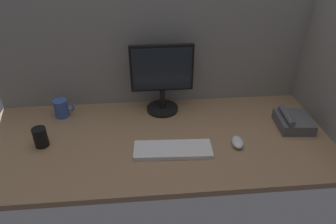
{
  "coord_description": "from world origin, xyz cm",
  "views": [
    {
      "loc": [
        -7.72,
        -125.44,
        93.37
      ],
      "look_at": [
        1.03,
        0.0,
        14.0
      ],
      "focal_mm": 32.6,
      "sensor_mm": 36.0,
      "label": 1
    }
  ],
  "objects_px": {
    "keyboard": "(173,150)",
    "desk_phone": "(293,121)",
    "mouse": "(238,142)",
    "mug_black_travel": "(40,137)",
    "monitor": "(162,77)",
    "mug_ceramic_blue": "(62,108)"
  },
  "relations": [
    {
      "from": "desk_phone",
      "to": "keyboard",
      "type": "bearing_deg",
      "value": -167.06
    },
    {
      "from": "mug_ceramic_blue",
      "to": "keyboard",
      "type": "bearing_deg",
      "value": -31.96
    },
    {
      "from": "mouse",
      "to": "mug_black_travel",
      "type": "bearing_deg",
      "value": -178.85
    },
    {
      "from": "desk_phone",
      "to": "mug_ceramic_blue",
      "type": "bearing_deg",
      "value": 170.23
    },
    {
      "from": "monitor",
      "to": "keyboard",
      "type": "xyz_separation_m",
      "value": [
        0.02,
        -0.38,
        -0.2
      ]
    },
    {
      "from": "mug_ceramic_blue",
      "to": "mug_black_travel",
      "type": "xyz_separation_m",
      "value": [
        -0.05,
        -0.26,
        -0.0
      ]
    },
    {
      "from": "desk_phone",
      "to": "mouse",
      "type": "bearing_deg",
      "value": -158.65
    },
    {
      "from": "mouse",
      "to": "keyboard",
      "type": "bearing_deg",
      "value": -170.41
    },
    {
      "from": "mouse",
      "to": "desk_phone",
      "type": "distance_m",
      "value": 0.36
    },
    {
      "from": "monitor",
      "to": "desk_phone",
      "type": "relative_size",
      "value": 1.91
    },
    {
      "from": "keyboard",
      "to": "mug_black_travel",
      "type": "distance_m",
      "value": 0.64
    },
    {
      "from": "keyboard",
      "to": "desk_phone",
      "type": "height_order",
      "value": "desk_phone"
    },
    {
      "from": "mug_ceramic_blue",
      "to": "mouse",
      "type": "bearing_deg",
      "value": -20.9
    },
    {
      "from": "mug_black_travel",
      "to": "desk_phone",
      "type": "xyz_separation_m",
      "value": [
        1.29,
        0.05,
        -0.02
      ]
    },
    {
      "from": "mouse",
      "to": "mug_black_travel",
      "type": "relative_size",
      "value": 0.97
    },
    {
      "from": "mug_ceramic_blue",
      "to": "desk_phone",
      "type": "height_order",
      "value": "mug_ceramic_blue"
    },
    {
      "from": "keyboard",
      "to": "mug_black_travel",
      "type": "xyz_separation_m",
      "value": [
        -0.63,
        0.1,
        0.04
      ]
    },
    {
      "from": "mouse",
      "to": "mug_ceramic_blue",
      "type": "distance_m",
      "value": 0.97
    },
    {
      "from": "mouse",
      "to": "mug_black_travel",
      "type": "xyz_separation_m",
      "value": [
        -0.95,
        0.08,
        0.03
      ]
    },
    {
      "from": "monitor",
      "to": "mouse",
      "type": "xyz_separation_m",
      "value": [
        0.34,
        -0.36,
        -0.19
      ]
    },
    {
      "from": "monitor",
      "to": "mug_ceramic_blue",
      "type": "distance_m",
      "value": 0.58
    },
    {
      "from": "mug_ceramic_blue",
      "to": "desk_phone",
      "type": "distance_m",
      "value": 1.26
    }
  ]
}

